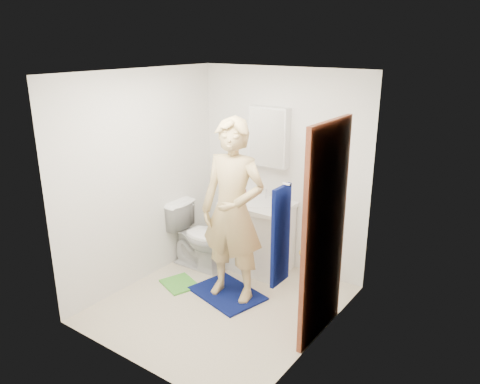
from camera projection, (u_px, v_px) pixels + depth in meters
name	position (u px, v px, depth m)	size (l,w,h in m)	color
floor	(222.00, 304.00, 4.99)	(2.20, 2.40, 0.02)	beige
ceiling	(218.00, 71.00, 4.23)	(2.20, 2.40, 0.02)	white
wall_back	(282.00, 170.00, 5.55)	(2.20, 0.02, 2.40)	silver
wall_front	(126.00, 238.00, 3.68)	(2.20, 0.02, 2.40)	silver
wall_left	(141.00, 179.00, 5.22)	(0.02, 2.40, 2.40)	silver
wall_right	(322.00, 222.00, 4.00)	(0.02, 2.40, 2.40)	silver
vanity_cabinet	(257.00, 238.00, 5.65)	(0.75, 0.55, 0.80)	white
countertop	(258.00, 204.00, 5.52)	(0.79, 0.59, 0.05)	white
sink_basin	(258.00, 203.00, 5.52)	(0.40, 0.40, 0.03)	white
faucet	(266.00, 194.00, 5.63)	(0.03, 0.03, 0.12)	silver
medicine_cabinet	(269.00, 137.00, 5.45)	(0.50, 0.12, 0.70)	white
mirror_panel	(266.00, 138.00, 5.40)	(0.46, 0.01, 0.66)	white
door	(324.00, 234.00, 4.20)	(0.05, 0.80, 2.05)	brown
door_knob	(303.00, 253.00, 4.00)	(0.07, 0.07, 0.07)	gold
towel	(281.00, 236.00, 3.59)	(0.03, 0.24, 0.80)	#081252
towel_hook	(287.00, 185.00, 3.44)	(0.02, 0.02, 0.06)	silver
toilet	(199.00, 236.00, 5.70)	(0.45, 0.78, 0.80)	white
bath_mat	(227.00, 293.00, 5.17)	(0.77, 0.55, 0.02)	#081252
green_rug	(180.00, 284.00, 5.37)	(0.40, 0.34, 0.02)	green
soap_dispenser	(241.00, 192.00, 5.53)	(0.10, 0.10, 0.21)	#B66555
toothbrush_cup	(284.00, 201.00, 5.40)	(0.13, 0.13, 0.10)	#6C469A
man	(233.00, 211.00, 4.82)	(0.71, 0.47, 1.94)	tan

